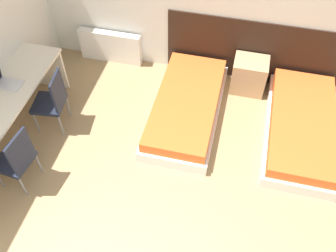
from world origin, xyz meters
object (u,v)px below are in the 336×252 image
object	(u,v)px
bed_near_door	(301,127)
laptop	(4,80)
chair_near_notebook	(16,158)
chair_near_laptop	(52,100)
bed_near_window	(186,107)
nightstand	(249,75)

from	to	relation	value
bed_near_door	laptop	bearing A→B (deg)	-169.68
bed_near_door	chair_near_notebook	xyz separation A→B (m)	(-3.33, -1.58, 0.33)
chair_near_laptop	laptop	bearing A→B (deg)	-176.20
bed_near_window	nightstand	distance (m)	1.12
bed_near_window	chair_near_laptop	bearing A→B (deg)	-160.75
nightstand	chair_near_notebook	bearing A→B (deg)	-136.95
bed_near_window	chair_near_laptop	world-z (taller)	chair_near_laptop
nightstand	laptop	bearing A→B (deg)	-154.17
bed_near_door	chair_near_laptop	size ratio (longest dim) A/B	2.12
bed_near_window	bed_near_door	bearing A→B (deg)	0.00
bed_near_window	bed_near_door	distance (m)	1.61
laptop	chair_near_notebook	bearing A→B (deg)	-58.17
bed_near_door	nightstand	xyz separation A→B (m)	(-0.80, 0.78, 0.10)
chair_near_laptop	laptop	xyz separation A→B (m)	(-0.53, -0.10, 0.33)
chair_near_laptop	chair_near_notebook	size ratio (longest dim) A/B	1.00
bed_near_door	chair_near_laptop	distance (m)	3.40
bed_near_door	laptop	size ratio (longest dim) A/B	5.69
bed_near_door	nightstand	size ratio (longest dim) A/B	3.60
nightstand	chair_near_notebook	size ratio (longest dim) A/B	0.59
bed_near_window	chair_near_notebook	size ratio (longest dim) A/B	2.12
nightstand	chair_near_laptop	world-z (taller)	chair_near_laptop
chair_near_laptop	chair_near_notebook	bearing A→B (deg)	-96.99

